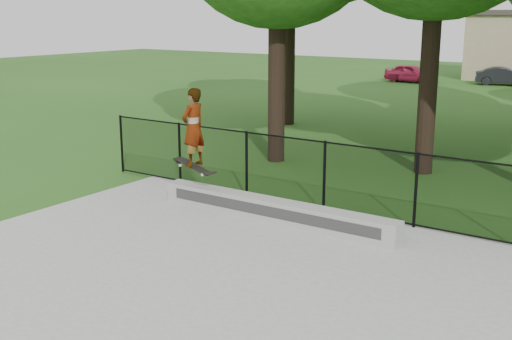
% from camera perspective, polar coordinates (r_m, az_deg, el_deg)
% --- Properties ---
extents(grind_ledge, '(5.35, 0.40, 0.44)m').
position_cam_1_polar(grind_ledge, '(12.93, 1.59, -3.58)').
color(grind_ledge, '#9A9A96').
rests_on(grind_ledge, concrete_slab).
extents(car_a, '(3.28, 1.53, 1.10)m').
position_cam_1_polar(car_a, '(40.54, 13.64, 8.36)').
color(car_a, '#9C1C3B').
rests_on(car_a, ground).
extents(car_b, '(3.05, 1.83, 1.04)m').
position_cam_1_polar(car_b, '(40.55, 21.15, 7.78)').
color(car_b, black).
rests_on(car_b, ground).
extents(skater_airborne, '(0.81, 0.61, 1.83)m').
position_cam_1_polar(skater_airborne, '(13.38, -5.59, 3.66)').
color(skater_airborne, black).
rests_on(skater_airborne, ground).
extents(chainlink_fence, '(16.06, 0.06, 1.50)m').
position_cam_1_polar(chainlink_fence, '(12.76, 14.02, -1.75)').
color(chainlink_fence, black).
rests_on(chainlink_fence, concrete_slab).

